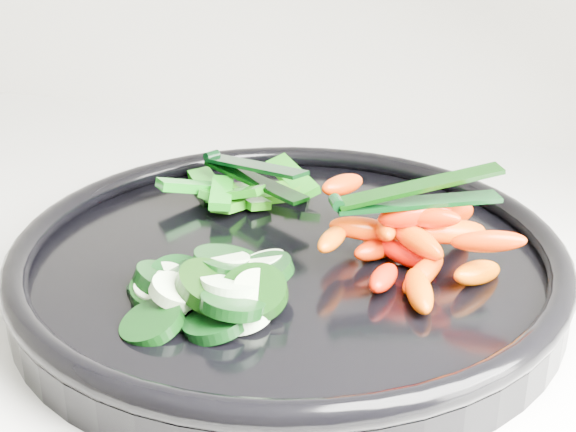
% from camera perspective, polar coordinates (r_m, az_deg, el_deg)
% --- Properties ---
extents(veggie_tray, '(0.43, 0.43, 0.04)m').
position_cam_1_polar(veggie_tray, '(0.55, -0.00, -3.30)').
color(veggie_tray, black).
rests_on(veggie_tray, counter).
extents(cucumber_pile, '(0.12, 0.12, 0.04)m').
position_cam_1_polar(cucumber_pile, '(0.49, -6.15, -4.99)').
color(cucumber_pile, black).
rests_on(cucumber_pile, veggie_tray).
extents(carrot_pile, '(0.15, 0.15, 0.05)m').
position_cam_1_polar(carrot_pile, '(0.53, 8.71, -1.57)').
color(carrot_pile, '#FF5D00').
rests_on(carrot_pile, veggie_tray).
extents(pepper_pile, '(0.12, 0.10, 0.03)m').
position_cam_1_polar(pepper_pile, '(0.63, -3.16, 1.79)').
color(pepper_pile, '#116C0A').
rests_on(pepper_pile, veggie_tray).
extents(tong_carrot, '(0.11, 0.07, 0.02)m').
position_cam_1_polar(tong_carrot, '(0.52, 8.94, 1.50)').
color(tong_carrot, black).
rests_on(tong_carrot, carrot_pile).
extents(tong_pepper, '(0.11, 0.07, 0.02)m').
position_cam_1_polar(tong_pepper, '(0.62, -2.65, 3.17)').
color(tong_pepper, black).
rests_on(tong_pepper, pepper_pile).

